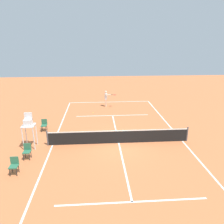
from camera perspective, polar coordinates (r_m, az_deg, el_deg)
ground_plane at (r=15.58m, az=1.78°, el=-8.08°), size 60.00×60.00×0.00m
court_lines at (r=15.57m, az=1.78°, el=-8.07°), size 9.30×21.65×0.01m
tennis_net at (r=15.36m, az=1.79°, el=-6.42°), size 9.90×0.10×1.07m
player_serving at (r=23.59m, az=-1.49°, el=3.87°), size 1.25×0.78×1.76m
tennis_ball at (r=21.87m, az=-4.97°, el=-0.14°), size 0.07×0.07×0.07m
umpire_chair at (r=15.37m, az=-20.95°, el=-3.18°), size 0.80×0.80×2.41m
courtside_chair_near at (r=13.17m, az=-24.17°, el=-12.45°), size 0.44×0.46×0.95m
courtside_chair_mid at (r=18.17m, az=-17.28°, el=-3.14°), size 0.44×0.46×0.95m
courtside_chair_far at (r=14.41m, az=-21.26°, el=-9.34°), size 0.44×0.46×0.95m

